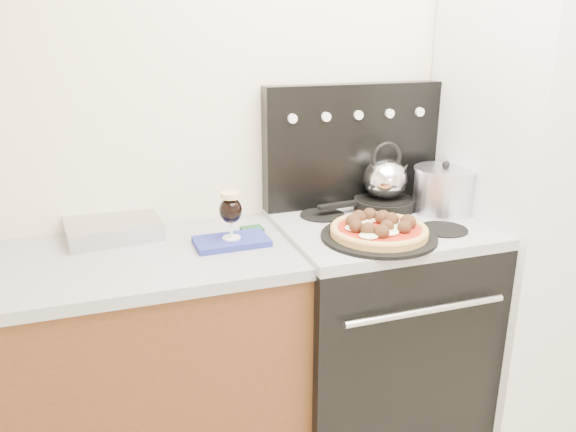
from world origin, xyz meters
name	(u,v)px	position (x,y,z in m)	size (l,w,h in m)	color
room_shell	(544,209)	(0.00, 0.29, 1.25)	(3.52, 3.01, 2.52)	#BDB59D
base_cabinet	(92,383)	(-1.02, 1.20, 0.43)	(1.45, 0.60, 0.86)	#5A3217
countertop	(77,267)	(-1.02, 1.20, 0.88)	(1.48, 0.63, 0.04)	#9F9FA5
stove_body	(374,333)	(0.08, 1.18, 0.44)	(0.76, 0.65, 0.88)	black
cooktop	(380,227)	(0.08, 1.18, 0.90)	(0.76, 0.65, 0.04)	#ADADB2
backguard	(352,145)	(0.08, 1.45, 1.17)	(0.76, 0.08, 0.50)	black
fridge	(534,200)	(0.78, 1.15, 0.95)	(0.64, 0.68, 1.90)	silver
foil_sheet	(113,229)	(-0.90, 1.40, 0.93)	(0.33, 0.24, 0.07)	silver
oven_mitt	(232,241)	(-0.50, 1.19, 0.91)	(0.26, 0.15, 0.02)	navy
beer_glass	(231,215)	(-0.50, 1.19, 1.01)	(0.08, 0.08, 0.17)	black
pizza_pan	(379,236)	(-0.01, 1.03, 0.93)	(0.41, 0.41, 0.01)	black
pizza	(379,228)	(-0.01, 1.03, 0.96)	(0.34, 0.34, 0.05)	#DEC367
skillet	(384,204)	(0.17, 1.32, 0.94)	(0.25, 0.25, 0.04)	black
tea_kettle	(386,175)	(0.17, 1.32, 1.06)	(0.18, 0.18, 0.20)	white
stock_pot	(444,191)	(0.38, 1.22, 1.01)	(0.24, 0.24, 0.17)	silver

